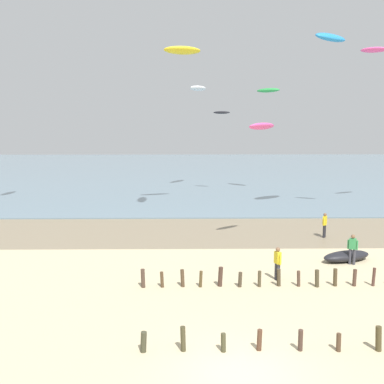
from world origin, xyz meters
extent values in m
plane|color=#C6B58C|center=(0.00, 0.00, 0.00)|extent=(160.00, 160.00, 0.00)
cube|color=#84755B|center=(0.00, 18.95, 0.00)|extent=(120.00, 8.99, 0.01)
cube|color=slate|center=(0.00, 58.45, 0.05)|extent=(160.00, 70.00, 0.10)
cylinder|color=#3E3D2B|center=(-3.20, 1.40, 0.37)|extent=(0.24, 0.22, 0.75)
cylinder|color=#403B26|center=(-1.83, 1.48, 0.44)|extent=(0.20, 0.22, 0.90)
cylinder|color=#3F3C27|center=(-0.43, 1.40, 0.33)|extent=(0.18, 0.20, 0.67)
cylinder|color=#4D3324|center=(0.84, 1.47, 0.38)|extent=(0.20, 0.19, 0.77)
cylinder|color=#44322A|center=(2.26, 1.42, 0.39)|extent=(0.17, 0.19, 0.78)
cylinder|color=#4A3626|center=(3.59, 1.38, 0.32)|extent=(0.17, 0.20, 0.65)
cylinder|color=#463D24|center=(4.99, 1.39, 0.44)|extent=(0.24, 0.23, 0.90)
cylinder|color=#47362B|center=(-3.80, 7.75, 0.45)|extent=(0.22, 0.21, 0.91)
cylinder|color=#4B3825|center=(-2.88, 7.75, 0.38)|extent=(0.19, 0.16, 0.78)
cylinder|color=#493826|center=(-1.90, 7.83, 0.42)|extent=(0.22, 0.21, 0.86)
cylinder|color=#4C3D23|center=(-1.01, 7.76, 0.40)|extent=(0.18, 0.16, 0.81)
cylinder|color=#432F26|center=(-0.06, 7.86, 0.48)|extent=(0.26, 0.23, 0.97)
cylinder|color=#423829|center=(0.89, 7.75, 0.37)|extent=(0.21, 0.19, 0.74)
cylinder|color=#473D2A|center=(1.83, 7.78, 0.39)|extent=(0.17, 0.20, 0.79)
cylinder|color=#443826|center=(2.77, 7.85, 0.42)|extent=(0.21, 0.19, 0.85)
cylinder|color=#4B372C|center=(3.73, 7.80, 0.38)|extent=(0.18, 0.18, 0.78)
cylinder|color=#433B28|center=(4.60, 7.71, 0.42)|extent=(0.23, 0.22, 0.86)
cylinder|color=#453825|center=(5.52, 7.82, 0.43)|extent=(0.21, 0.19, 0.87)
cylinder|color=#49342A|center=(6.46, 7.81, 0.41)|extent=(0.21, 0.21, 0.84)
cylinder|color=#4C322B|center=(7.39, 7.79, 0.45)|extent=(0.17, 0.16, 0.91)
cylinder|color=#232328|center=(7.72, 17.17, 0.44)|extent=(0.16, 0.16, 0.88)
cylinder|color=#232328|center=(7.83, 17.36, 0.44)|extent=(0.16, 0.16, 0.88)
cube|color=yellow|center=(7.77, 17.26, 1.18)|extent=(0.37, 0.42, 0.60)
sphere|color=brown|center=(7.77, 17.26, 1.60)|extent=(0.22, 0.22, 0.22)
cylinder|color=yellow|center=(7.65, 17.05, 1.13)|extent=(0.09, 0.09, 0.52)
cylinder|color=yellow|center=(7.89, 17.47, 1.13)|extent=(0.09, 0.09, 0.52)
cylinder|color=#383842|center=(7.64, 11.17, 0.44)|extent=(0.16, 0.16, 0.88)
cylinder|color=#383842|center=(7.44, 11.27, 0.44)|extent=(0.16, 0.16, 0.88)
cube|color=#338C4C|center=(7.54, 11.22, 1.18)|extent=(0.42, 0.36, 0.60)
sphere|color=brown|center=(7.54, 11.22, 1.60)|extent=(0.22, 0.22, 0.22)
cylinder|color=#338C4C|center=(7.76, 11.11, 1.13)|extent=(0.09, 0.09, 0.52)
cylinder|color=#338C4C|center=(7.33, 11.33, 1.13)|extent=(0.09, 0.09, 0.52)
cylinder|color=#383842|center=(2.82, 8.77, 0.44)|extent=(0.16, 0.16, 0.88)
cylinder|color=#383842|center=(2.90, 8.56, 0.44)|extent=(0.16, 0.16, 0.88)
cube|color=yellow|center=(2.86, 8.66, 1.18)|extent=(0.33, 0.41, 0.60)
sphere|color=brown|center=(2.86, 8.66, 1.60)|extent=(0.22, 0.22, 0.22)
cylinder|color=yellow|center=(2.78, 8.89, 1.13)|extent=(0.09, 0.09, 0.52)
cylinder|color=yellow|center=(2.94, 8.44, 1.13)|extent=(0.09, 0.09, 0.52)
ellipsoid|color=black|center=(7.43, 11.80, 0.30)|extent=(3.17, 2.00, 0.60)
ellipsoid|color=#E54C99|center=(3.05, 15.68, 7.59)|extent=(2.20, 1.96, 0.64)
ellipsoid|color=black|center=(2.12, 36.58, 8.76)|extent=(1.92, 1.20, 0.30)
ellipsoid|color=#E54C99|center=(13.44, 24.72, 13.54)|extent=(2.23, 1.54, 0.58)
ellipsoid|color=green|center=(6.99, 36.41, 11.07)|extent=(2.69, 2.70, 0.54)
ellipsoid|color=yellow|center=(-2.00, 27.18, 13.83)|extent=(3.42, 2.01, 0.91)
ellipsoid|color=#2384D1|center=(9.83, 24.58, 14.46)|extent=(3.65, 3.16, 0.97)
ellipsoid|color=white|center=(-0.33, 39.23, 11.46)|extent=(2.58, 3.43, 0.72)
camera|label=1|loc=(-1.73, -13.81, 7.99)|focal=43.70mm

